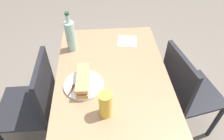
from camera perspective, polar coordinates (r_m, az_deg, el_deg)
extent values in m
plane|color=#6B6056|center=(1.94, 0.00, -16.59)|extent=(8.00, 8.00, 0.00)
cube|color=#997251|center=(1.34, 0.00, -1.07)|extent=(1.02, 0.72, 0.03)
cylinder|color=#262628|center=(1.96, 7.72, 1.05)|extent=(0.06, 0.06, 0.73)
cylinder|color=#262628|center=(1.94, -9.92, 0.09)|extent=(0.06, 0.06, 0.73)
cube|color=black|center=(1.66, -22.84, -9.46)|extent=(0.40, 0.40, 0.02)
cube|color=black|center=(1.45, -18.21, -4.49)|extent=(0.38, 0.03, 0.40)
cylinder|color=black|center=(2.00, -24.90, -9.17)|extent=(0.04, 0.04, 0.43)
cylinder|color=black|center=(1.89, -14.61, -9.09)|extent=(0.04, 0.04, 0.43)
cube|color=black|center=(1.74, 21.46, -5.78)|extent=(0.47, 0.47, 0.02)
cube|color=black|center=(1.50, 17.69, -2.32)|extent=(0.38, 0.10, 0.40)
cylinder|color=black|center=(1.93, 26.97, -12.64)|extent=(0.04, 0.04, 0.43)
cylinder|color=black|center=(2.08, 21.45, -4.99)|extent=(0.04, 0.04, 0.43)
cylinder|color=black|center=(1.76, 17.55, -16.22)|extent=(0.04, 0.04, 0.43)
cylinder|color=black|center=(1.92, 12.49, -7.46)|extent=(0.04, 0.04, 0.43)
cylinder|color=white|center=(1.26, -7.92, -4.09)|extent=(0.24, 0.24, 0.01)
cube|color=tan|center=(1.24, -8.00, -3.48)|extent=(0.23, 0.08, 0.02)
cube|color=#B74C3D|center=(1.23, -8.10, -2.80)|extent=(0.21, 0.07, 0.02)
cube|color=tan|center=(1.21, -8.20, -2.11)|extent=(0.23, 0.08, 0.02)
cube|color=silver|center=(1.28, -9.76, -2.56)|extent=(0.10, 0.04, 0.00)
cube|color=#59331E|center=(1.23, -11.27, -5.47)|extent=(0.08, 0.03, 0.01)
cylinder|color=#99C6B7|center=(1.47, -11.45, 9.13)|extent=(0.07, 0.07, 0.22)
cylinder|color=#99C6B7|center=(1.40, -12.27, 13.82)|extent=(0.03, 0.03, 0.06)
cylinder|color=#19472D|center=(1.38, -12.51, 15.15)|extent=(0.03, 0.03, 0.02)
cylinder|color=gold|center=(1.06, -1.85, -9.58)|extent=(0.07, 0.07, 0.16)
cube|color=white|center=(1.59, 4.23, 8.02)|extent=(0.16, 0.16, 0.00)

